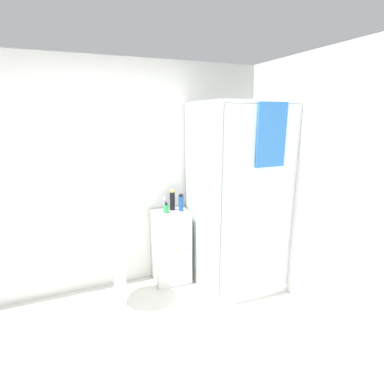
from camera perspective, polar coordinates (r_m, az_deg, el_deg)
The scene contains 9 objects.
wall_back at distance 3.39m, azimuth -14.02°, elevation 2.52°, with size 6.40×0.06×2.50m, color white.
wall_right at distance 2.76m, azimuth 30.32°, elevation -1.86°, with size 0.06×6.40×2.50m, color white.
shower_enclosure at distance 3.46m, azimuth 7.88°, elevation -8.83°, with size 0.89×0.92×2.06m.
vanity_cabinet at distance 3.57m, azimuth -4.03°, elevation -10.32°, with size 0.40×0.37×0.87m.
sink at distance 3.14m, azimuth -14.00°, elevation -9.84°, with size 0.48×0.48×0.96m.
soap_dispenser at distance 3.35m, azimuth -4.98°, elevation -3.17°, with size 0.07×0.07×0.13m.
shampoo_bottle_tall_black at distance 3.43m, azimuth -3.77°, elevation -1.61°, with size 0.06×0.06×0.23m.
shampoo_bottle_blue at distance 3.39m, azimuth -2.11°, elevation -2.09°, with size 0.06×0.06×0.20m.
lotion_bottle_white at distance 3.43m, azimuth -5.20°, elevation -2.43°, with size 0.04×0.04×0.16m.
Camera 1 is at (-0.45, -1.59, 1.94)m, focal length 28.00 mm.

